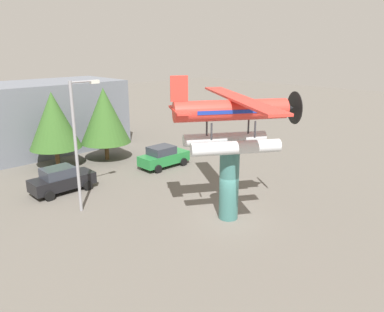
{
  "coord_description": "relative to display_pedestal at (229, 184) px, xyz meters",
  "views": [
    {
      "loc": [
        -15.4,
        -12.95,
        9.6
      ],
      "look_at": [
        0.0,
        3.0,
        3.08
      ],
      "focal_mm": 35.5,
      "sensor_mm": 36.0,
      "label": 1
    }
  ],
  "objects": [
    {
      "name": "ground_plane",
      "position": [
        0.0,
        0.0,
        -2.05
      ],
      "size": [
        140.0,
        140.0,
        0.0
      ],
      "primitive_type": "plane",
      "color": "#605B54"
    },
    {
      "name": "display_pedestal",
      "position": [
        0.0,
        0.0,
        0.0
      ],
      "size": [
        1.1,
        1.1,
        4.11
      ],
      "primitive_type": "cylinder",
      "color": "#386B66",
      "rests_on": "ground"
    },
    {
      "name": "floatplane_monument",
      "position": [
        0.11,
        -0.07,
        3.72
      ],
      "size": [
        7.01,
        9.42,
        4.0
      ],
      "rotation": [
        0.0,
        0.0,
        -0.56
      ],
      "color": "silver",
      "rests_on": "display_pedestal"
    },
    {
      "name": "car_mid_black",
      "position": [
        -5.03,
        10.45,
        -1.17
      ],
      "size": [
        4.2,
        2.02,
        1.76
      ],
      "color": "black",
      "rests_on": "ground"
    },
    {
      "name": "car_far_green",
      "position": [
        3.42,
        9.9,
        -1.17
      ],
      "size": [
        4.2,
        2.02,
        1.76
      ],
      "color": "#237A38",
      "rests_on": "ground"
    },
    {
      "name": "streetlight_primary",
      "position": [
        -5.41,
        6.8,
        2.43
      ],
      "size": [
        1.84,
        0.28,
        7.71
      ],
      "color": "gray",
      "rests_on": "ground"
    },
    {
      "name": "storefront_building",
      "position": [
        -0.82,
        22.0,
        1.1
      ],
      "size": [
        13.74,
        7.51,
        6.31
      ],
      "primitive_type": "cube",
      "color": "slate",
      "rests_on": "ground"
    },
    {
      "name": "tree_east",
      "position": [
        -2.75,
        15.92,
        1.8
      ],
      "size": [
        4.05,
        4.05,
        6.11
      ],
      "color": "brown",
      "rests_on": "ground"
    },
    {
      "name": "tree_center_back",
      "position": [
        1.26,
        14.95,
        1.8
      ],
      "size": [
        4.2,
        4.2,
        6.19
      ],
      "color": "brown",
      "rests_on": "ground"
    }
  ]
}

